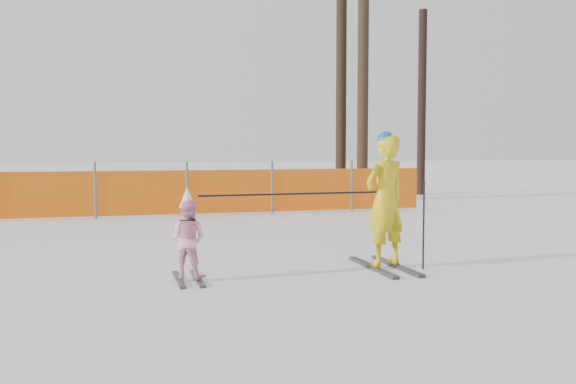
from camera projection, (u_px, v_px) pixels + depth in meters
name	position (u px, v px, depth m)	size (l,w,h in m)	color
ground	(299.00, 277.00, 7.76)	(120.00, 120.00, 0.00)	white
adult	(385.00, 200.00, 8.28)	(0.72, 1.45, 1.77)	black
child	(188.00, 238.00, 7.54)	(0.57, 0.96, 1.11)	black
ski_poles	(336.00, 205.00, 8.00)	(2.89, 0.22, 1.13)	black
safety_fence	(37.00, 195.00, 13.73)	(17.78, 0.06, 1.25)	#595960
tree_trunks	(372.00, 89.00, 19.31)	(3.63, 2.21, 6.87)	#332416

